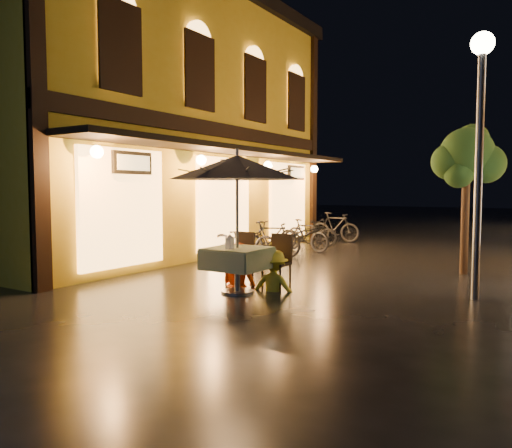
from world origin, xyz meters
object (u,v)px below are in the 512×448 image
Objects in this scene: person_orange at (239,243)px; table_lantern at (230,241)px; person_yellow at (274,251)px; bicycle_0 at (244,240)px; patio_umbrella at (237,167)px; streetlamp_near at (480,117)px; cafe_table at (237,259)px.

table_lantern is at bearing 131.78° from person_orange.
person_yellow reaches higher than bicycle_0.
person_yellow is at bearing -144.64° from bicycle_0.
person_orange is (-0.32, 0.54, -1.36)m from patio_umbrella.
table_lantern is 0.18× the size of person_yellow.
bicycle_0 is (-5.64, 1.74, -2.42)m from streetlamp_near.
streetlamp_near reaches higher than person_yellow.
person_yellow is 0.73× the size of bicycle_0.
streetlamp_near is at bearing 27.41° from table_lantern.
person_orange is at bearing 120.85° from patio_umbrella.
cafe_table is 0.66m from person_orange.
patio_umbrella is 1.25m from table_lantern.
person_orange is at bearing 120.85° from cafe_table.
streetlamp_near reaches higher than patio_umbrella.
person_yellow is at bearing 49.78° from cafe_table.
table_lantern is at bearing 49.08° from person_yellow.
table_lantern is 0.83m from person_orange.
streetlamp_near is 3.98m from person_yellow.
cafe_table is 0.72× the size of person_yellow.
person_orange is 0.76m from person_yellow.
person_yellow is at bearing -160.47° from streetlamp_near.
person_orange reaches higher than bicycle_0.
streetlamp_near is 3.06× the size of person_yellow.
bicycle_0 is (-1.78, 2.82, -0.29)m from person_orange.
streetlamp_near is 3.97m from patio_umbrella.
streetlamp_near reaches higher than cafe_table.
bicycle_0 is at bearing -38.97° from person_orange.
cafe_table is at bearing 39.43° from person_yellow.
person_yellow is (0.43, 0.73, -0.23)m from table_lantern.
streetlamp_near is 2.24× the size of bicycle_0.
streetlamp_near is at bearing 24.52° from patio_umbrella.
person_yellow is (0.43, 0.51, 0.11)m from cafe_table.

